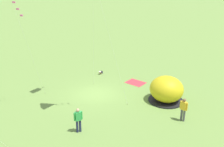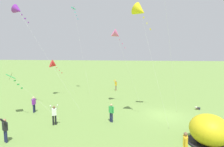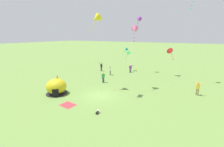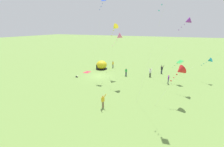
{
  "view_description": "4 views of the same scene",
  "coord_description": "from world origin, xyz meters",
  "px_view_note": "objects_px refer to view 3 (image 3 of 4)",
  "views": [
    {
      "loc": [
        -12.76,
        15.76,
        9.88
      ],
      "look_at": [
        -1.85,
        0.28,
        2.41
      ],
      "focal_mm": 42.0,
      "sensor_mm": 36.0,
      "label": 1
    },
    {
      "loc": [
        -17.86,
        2.51,
        6.23
      ],
      "look_at": [
        2.96,
        5.9,
        3.88
      ],
      "focal_mm": 28.0,
      "sensor_mm": 36.0,
      "label": 2
    },
    {
      "loc": [
        10.64,
        -15.22,
        7.78
      ],
      "look_at": [
        0.82,
        2.07,
        2.66
      ],
      "focal_mm": 24.0,
      "sensor_mm": 36.0,
      "label": 3
    },
    {
      "loc": [
        26.64,
        14.61,
        10.01
      ],
      "look_at": [
        3.67,
        4.52,
        2.21
      ],
      "focal_mm": 24.0,
      "sensor_mm": 36.0,
      "label": 4
    }
  ],
  "objects_px": {
    "kite_pink": "(135,30)",
    "kite_yellow": "(96,19)",
    "person_center_field": "(198,88)",
    "kite_purple": "(139,19)",
    "toddler_crawling": "(98,112)",
    "person_far_back": "(103,77)",
    "person_watching_sky": "(130,68)",
    "person_flying_kite": "(110,70)",
    "person_arms_raised": "(101,67)",
    "person_near_tent": "(57,81)",
    "kite_green": "(128,54)",
    "kite_red": "(171,52)",
    "popup_tent": "(56,87)",
    "kite_teal": "(126,50)",
    "kite_cyan": "(193,2)"
  },
  "relations": [
    {
      "from": "kite_green",
      "to": "kite_red",
      "type": "height_order",
      "value": "kite_red"
    },
    {
      "from": "popup_tent",
      "to": "kite_teal",
      "type": "relative_size",
      "value": 0.47
    },
    {
      "from": "person_watching_sky",
      "to": "toddler_crawling",
      "type": "bearing_deg",
      "value": -77.8
    },
    {
      "from": "kite_teal",
      "to": "kite_purple",
      "type": "distance_m",
      "value": 9.55
    },
    {
      "from": "kite_green",
      "to": "toddler_crawling",
      "type": "bearing_deg",
      "value": -75.16
    },
    {
      "from": "person_flying_kite",
      "to": "kite_yellow",
      "type": "bearing_deg",
      "value": -74.19
    },
    {
      "from": "person_arms_raised",
      "to": "person_near_tent",
      "type": "xyz_separation_m",
      "value": [
        -0.16,
        -12.02,
        -0.03
      ]
    },
    {
      "from": "kite_green",
      "to": "kite_teal",
      "type": "xyz_separation_m",
      "value": [
        -2.87,
        5.15,
        0.28
      ]
    },
    {
      "from": "person_arms_raised",
      "to": "kite_red",
      "type": "xyz_separation_m",
      "value": [
        13.71,
        3.36,
        3.68
      ]
    },
    {
      "from": "person_center_field",
      "to": "kite_cyan",
      "type": "xyz_separation_m",
      "value": [
        -2.11,
        6.29,
        11.75
      ]
    },
    {
      "from": "person_arms_raised",
      "to": "person_flying_kite",
      "type": "distance_m",
      "value": 3.92
    },
    {
      "from": "kite_green",
      "to": "kite_yellow",
      "type": "xyz_separation_m",
      "value": [
        0.51,
        -12.43,
        6.12
      ]
    },
    {
      "from": "person_watching_sky",
      "to": "kite_cyan",
      "type": "xyz_separation_m",
      "value": [
        10.47,
        -0.79,
        11.78
      ]
    },
    {
      "from": "popup_tent",
      "to": "person_near_tent",
      "type": "height_order",
      "value": "popup_tent"
    },
    {
      "from": "person_flying_kite",
      "to": "kite_pink",
      "type": "bearing_deg",
      "value": -34.36
    },
    {
      "from": "person_watching_sky",
      "to": "popup_tent",
      "type": "bearing_deg",
      "value": -104.45
    },
    {
      "from": "person_near_tent",
      "to": "kite_teal",
      "type": "bearing_deg",
      "value": 83.7
    },
    {
      "from": "toddler_crawling",
      "to": "kite_red",
      "type": "bearing_deg",
      "value": 79.04
    },
    {
      "from": "kite_green",
      "to": "kite_red",
      "type": "distance_m",
      "value": 8.79
    },
    {
      "from": "person_far_back",
      "to": "person_near_tent",
      "type": "bearing_deg",
      "value": -133.93
    },
    {
      "from": "popup_tent",
      "to": "person_near_tent",
      "type": "relative_size",
      "value": 1.63
    },
    {
      "from": "person_far_back",
      "to": "kite_pink",
      "type": "relative_size",
      "value": 0.19
    },
    {
      "from": "person_flying_kite",
      "to": "kite_purple",
      "type": "bearing_deg",
      "value": 57.74
    },
    {
      "from": "popup_tent",
      "to": "kite_teal",
      "type": "xyz_separation_m",
      "value": [
        0.02,
        22.49,
        3.14
      ]
    },
    {
      "from": "toddler_crawling",
      "to": "person_center_field",
      "type": "xyz_separation_m",
      "value": [
        8.76,
        10.56,
        0.82
      ]
    },
    {
      "from": "kite_red",
      "to": "kite_cyan",
      "type": "bearing_deg",
      "value": -38.23
    },
    {
      "from": "person_near_tent",
      "to": "kite_purple",
      "type": "relative_size",
      "value": 0.15
    },
    {
      "from": "person_arms_raised",
      "to": "kite_cyan",
      "type": "distance_m",
      "value": 20.4
    },
    {
      "from": "kite_cyan",
      "to": "kite_teal",
      "type": "distance_m",
      "value": 18.43
    },
    {
      "from": "person_watching_sky",
      "to": "kite_teal",
      "type": "height_order",
      "value": "kite_teal"
    },
    {
      "from": "person_center_field",
      "to": "kite_teal",
      "type": "relative_size",
      "value": 0.32
    },
    {
      "from": "kite_pink",
      "to": "kite_yellow",
      "type": "height_order",
      "value": "kite_yellow"
    },
    {
      "from": "person_near_tent",
      "to": "kite_green",
      "type": "bearing_deg",
      "value": 71.41
    },
    {
      "from": "person_arms_raised",
      "to": "person_flying_kite",
      "type": "xyz_separation_m",
      "value": [
        3.4,
        -1.95,
        -0.0
      ]
    },
    {
      "from": "toddler_crawling",
      "to": "kite_cyan",
      "type": "relative_size",
      "value": 0.04
    },
    {
      "from": "person_far_back",
      "to": "person_watching_sky",
      "type": "height_order",
      "value": "same"
    },
    {
      "from": "person_flying_kite",
      "to": "kite_cyan",
      "type": "height_order",
      "value": "kite_cyan"
    },
    {
      "from": "person_near_tent",
      "to": "person_watching_sky",
      "type": "relative_size",
      "value": 1.0
    },
    {
      "from": "person_center_field",
      "to": "kite_purple",
      "type": "relative_size",
      "value": 0.16
    },
    {
      "from": "kite_pink",
      "to": "person_watching_sky",
      "type": "bearing_deg",
      "value": 115.05
    },
    {
      "from": "popup_tent",
      "to": "kite_pink",
      "type": "bearing_deg",
      "value": 43.54
    },
    {
      "from": "person_arms_raised",
      "to": "popup_tent",
      "type": "bearing_deg",
      "value": -81.69
    },
    {
      "from": "person_near_tent",
      "to": "kite_cyan",
      "type": "height_order",
      "value": "kite_cyan"
    },
    {
      "from": "person_arms_raised",
      "to": "kite_pink",
      "type": "bearing_deg",
      "value": -32.88
    },
    {
      "from": "person_flying_kite",
      "to": "kite_green",
      "type": "height_order",
      "value": "kite_green"
    },
    {
      "from": "kite_cyan",
      "to": "kite_red",
      "type": "height_order",
      "value": "kite_cyan"
    },
    {
      "from": "person_far_back",
      "to": "kite_green",
      "type": "xyz_separation_m",
      "value": [
        0.07,
        9.98,
        2.89
      ]
    },
    {
      "from": "toddler_crawling",
      "to": "person_far_back",
      "type": "height_order",
      "value": "person_far_back"
    },
    {
      "from": "person_near_tent",
      "to": "toddler_crawling",
      "type": "bearing_deg",
      "value": -20.48
    },
    {
      "from": "kite_pink",
      "to": "person_far_back",
      "type": "bearing_deg",
      "value": -177.05
    }
  ]
}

